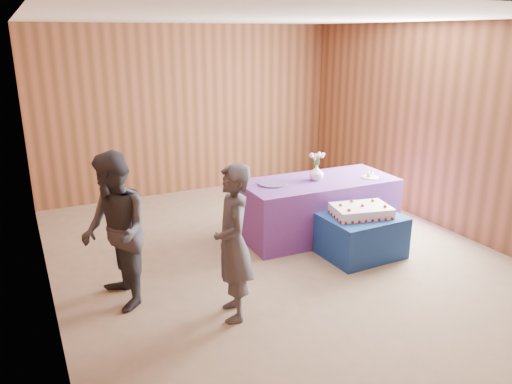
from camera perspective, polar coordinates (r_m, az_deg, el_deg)
ground at (r=6.01m, az=2.47°, el=-7.43°), size 6.00×6.00×0.00m
room_shell at (r=5.50m, az=2.72°, el=9.85°), size 5.04×6.04×2.72m
cake_table at (r=6.09m, az=11.95°, el=-4.91°), size 0.92×0.72×0.50m
serving_table at (r=6.58m, az=7.07°, el=-1.75°), size 2.03×0.96×0.75m
sheet_cake at (r=5.99m, az=11.92°, el=-2.11°), size 0.77×0.60×0.16m
vase at (r=6.43m, az=6.91°, el=2.21°), size 0.21×0.21×0.20m
flower_spray at (r=6.37m, az=6.98°, el=4.17°), size 0.20×0.19×0.15m
platter at (r=6.22m, az=1.92°, el=0.96°), size 0.46×0.46×0.02m
plate at (r=6.68m, az=12.91°, el=1.66°), size 0.25×0.25×0.01m
cake_slice at (r=6.67m, az=12.94°, el=1.98°), size 0.08×0.07×0.08m
knife at (r=6.59m, az=13.66°, el=1.33°), size 0.26×0.05×0.00m
guest_left at (r=4.54m, az=-2.63°, el=-5.88°), size 0.47×0.61×1.48m
guest_right at (r=4.90m, az=-15.79°, el=-4.40°), size 0.64×0.79×1.53m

